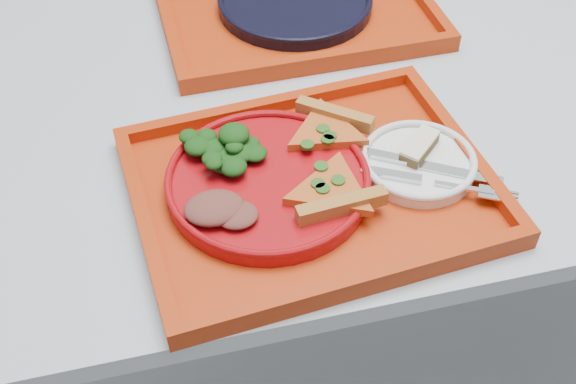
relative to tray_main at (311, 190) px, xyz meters
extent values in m
plane|color=#93969B|center=(0.28, 0.21, -0.76)|extent=(10.00, 10.00, 0.00)
cube|color=#B3BCC9|center=(0.28, 0.21, -0.02)|extent=(1.60, 0.80, 0.03)
cylinder|color=gray|center=(-0.44, 0.53, -0.40)|extent=(0.05, 0.05, 0.72)
cube|color=#A92A08|center=(0.00, 0.00, 0.00)|extent=(0.48, 0.39, 0.01)
cube|color=#A92A08|center=(0.08, 0.42, 0.00)|extent=(0.46, 0.36, 0.01)
cylinder|color=#A00A0F|center=(-0.06, 0.01, 0.02)|extent=(0.26, 0.26, 0.02)
cylinder|color=white|center=(0.14, 0.00, 0.01)|extent=(0.15, 0.15, 0.01)
cylinder|color=black|center=(0.08, 0.42, 0.01)|extent=(0.26, 0.26, 0.02)
ellipsoid|color=black|center=(-0.10, 0.06, 0.05)|extent=(0.10, 0.09, 0.05)
ellipsoid|color=brown|center=(-0.13, -0.03, 0.04)|extent=(0.07, 0.06, 0.02)
cube|color=#4A3218|center=(0.15, 0.02, 0.03)|extent=(0.07, 0.07, 0.01)
cube|color=beige|center=(0.15, 0.02, 0.04)|extent=(0.07, 0.07, 0.00)
cube|color=silver|center=(0.15, -0.02, 0.02)|extent=(0.17, 0.11, 0.01)
cube|color=silver|center=(0.15, -0.05, 0.02)|extent=(0.17, 0.11, 0.01)
camera|label=1|loc=(-0.18, -0.63, 0.67)|focal=45.00mm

